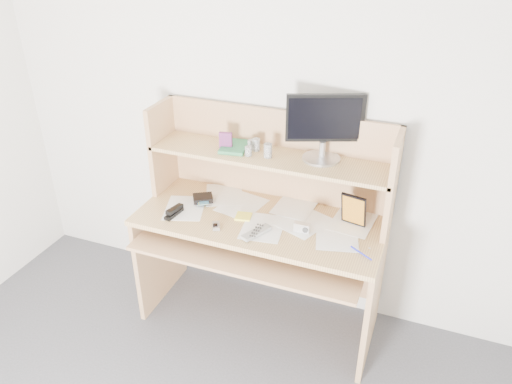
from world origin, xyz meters
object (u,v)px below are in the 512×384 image
(desk, at_px, (264,220))
(game_case, at_px, (354,210))
(monitor, at_px, (324,125))
(keyboard, at_px, (222,232))
(tv_remote, at_px, (256,232))

(desk, xyz_separation_m, game_case, (0.50, 0.03, 0.16))
(game_case, bearing_deg, monitor, 165.70)
(desk, xyz_separation_m, monitor, (0.28, 0.14, 0.58))
(keyboard, height_order, game_case, game_case)
(keyboard, bearing_deg, tv_remote, -21.92)
(monitor, bearing_deg, game_case, -47.56)
(desk, height_order, keyboard, desk)
(keyboard, bearing_deg, game_case, 10.98)
(tv_remote, bearing_deg, monitor, 83.87)
(desk, xyz_separation_m, keyboard, (-0.20, -0.17, -0.03))
(tv_remote, bearing_deg, keyboard, -170.62)
(keyboard, height_order, monitor, monitor)
(desk, height_order, game_case, desk)
(keyboard, xyz_separation_m, tv_remote, (0.24, -0.07, 0.10))
(keyboard, xyz_separation_m, monitor, (0.48, 0.31, 0.61))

